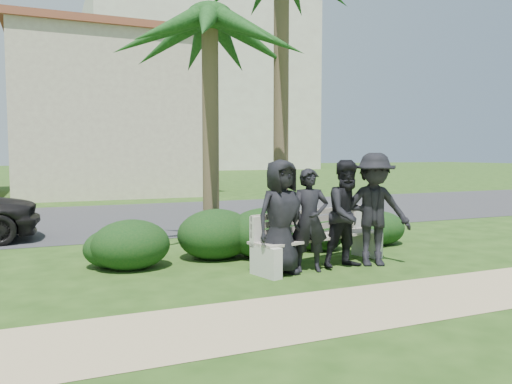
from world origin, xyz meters
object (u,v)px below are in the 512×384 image
Objects in this scene: park_bench at (320,241)px; man_a at (281,217)px; man_b at (310,220)px; man_c at (348,214)px; palm_left at (210,20)px; man_d at (374,209)px.

park_bench is 1.05m from man_a.
man_b is (-0.37, -0.32, 0.42)m from park_bench.
man_a is at bearing 174.91° from man_c.
palm_left is (-1.28, 2.02, 4.03)m from park_bench.
man_b is 0.93× the size of man_c.
man_d reaches higher than man_c.
man_a reaches higher than park_bench.
man_c is (0.73, -0.00, 0.07)m from man_b.
man_c is at bearing 16.43° from man_b.
palm_left is at bearing 151.45° from man_d.
man_a reaches higher than man_b.
man_c is 0.94× the size of man_d.
man_d is (0.84, -0.36, 0.55)m from park_bench.
park_bench is at bearing -57.55° from palm_left.
park_bench is 1.51× the size of man_a.
man_d reaches higher than man_b.
man_c reaches higher than man_b.
man_a is at bearing -165.03° from man_b.
man_c is at bearing -12.04° from man_a.
man_b is at bearing -162.23° from man_d.
park_bench is at bearing 133.34° from man_c.
man_c is (1.23, -0.02, -0.01)m from man_a.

